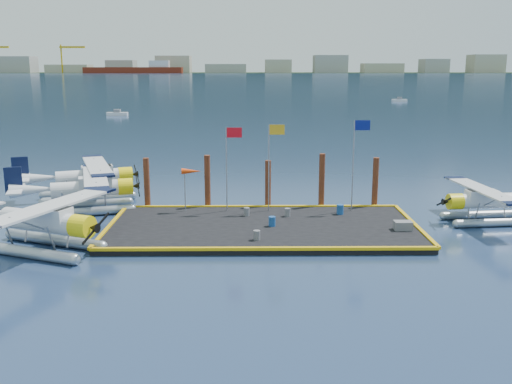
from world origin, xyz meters
TOP-DOWN VIEW (x-y plane):
  - ground at (0.00, 0.00)m, footprint 4000.00×4000.00m
  - dock at (0.00, 0.00)m, footprint 20.00×10.00m
  - dock_bumpers at (0.00, 0.00)m, footprint 20.25×10.25m
  - far_backdrop at (239.91, 1737.52)m, footprint 3050.00×2050.00m
  - seaplane_a at (-12.72, -4.28)m, footprint 9.88×10.42m
  - seaplane_b at (-12.67, 5.10)m, footprint 9.53×10.23m
  - seaplane_c at (-13.65, 9.36)m, footprint 9.83×10.45m
  - seaplane_d at (15.43, 1.85)m, footprint 8.22×9.07m
  - drum_0 at (-1.08, 2.36)m, footprint 0.41×0.41m
  - drum_1 at (0.60, -0.28)m, footprint 0.45×0.45m
  - drum_3 at (-0.44, -3.29)m, footprint 0.41×0.41m
  - drum_4 at (5.51, 2.74)m, footprint 0.49×0.49m
  - drum_5 at (1.76, 2.19)m, footprint 0.40×0.40m
  - crate at (8.90, -1.24)m, footprint 1.13×0.75m
  - flagpole_red at (-2.29, 3.80)m, footprint 1.14×0.08m
  - flagpole_yellow at (0.70, 3.80)m, footprint 1.14×0.08m
  - flagpole_blue at (6.70, 3.80)m, footprint 1.14×0.08m
  - windsock at (-5.03, 3.80)m, footprint 1.40×0.44m
  - piling_0 at (-8.50, 5.40)m, footprint 0.44×0.44m
  - piling_1 at (-4.00, 5.40)m, footprint 0.44×0.44m
  - piling_2 at (0.50, 5.40)m, footprint 0.44×0.44m
  - piling_3 at (4.50, 5.40)m, footprint 0.44×0.44m
  - piling_4 at (8.50, 5.40)m, footprint 0.44×0.44m

SIDE VIEW (x-z plane):
  - ground at x=0.00m, z-range 0.00..0.00m
  - dock at x=0.00m, z-range 0.00..0.40m
  - dock_bumpers at x=0.00m, z-range 0.40..0.58m
  - crate at x=8.90m, z-range 0.40..0.96m
  - drum_5 at x=1.76m, z-range 0.40..0.96m
  - drum_0 at x=-1.08m, z-range 0.40..0.98m
  - drum_3 at x=-0.44m, z-range 0.40..0.98m
  - drum_1 at x=0.60m, z-range 0.40..1.03m
  - drum_4 at x=5.51m, z-range 0.40..1.09m
  - seaplane_d at x=15.43m, z-range -0.21..3.00m
  - seaplane_b at x=-12.67m, z-range -0.24..3.41m
  - seaplane_c at x=-13.65m, z-range -0.24..3.52m
  - seaplane_a at x=-12.72m, z-range -0.24..3.54m
  - piling_2 at x=0.50m, z-range 0.00..3.80m
  - piling_0 at x=-8.50m, z-range 0.00..4.00m
  - piling_4 at x=8.50m, z-range 0.00..4.00m
  - piling_1 at x=-4.00m, z-range 0.00..4.20m
  - piling_3 at x=4.50m, z-range 0.00..4.30m
  - windsock at x=-5.03m, z-range 1.67..4.79m
  - flagpole_red at x=-2.29m, z-range 1.40..7.40m
  - flagpole_yellow at x=0.70m, z-range 1.41..7.61m
  - flagpole_blue at x=6.70m, z-range 1.44..7.94m
  - far_backdrop at x=239.91m, z-range -395.55..414.45m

